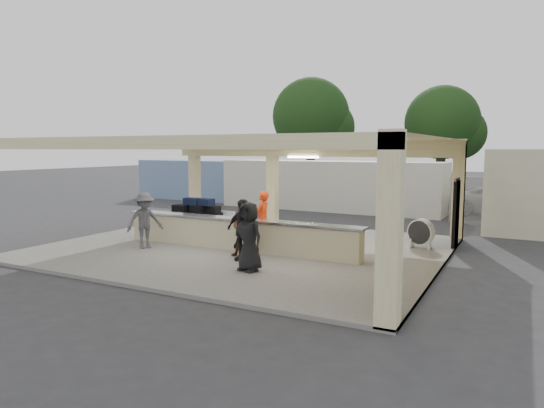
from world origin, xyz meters
The scene contains 16 objects.
ground centered at (0.00, 0.00, 0.00)m, with size 120.00×120.00×0.00m, color #2B2B2E.
pavilion centered at (0.21, 0.66, 1.35)m, with size 12.01×10.00×3.55m.
baggage_counter centered at (0.00, -0.50, 0.59)m, with size 8.20×0.58×0.98m.
luggage_cart centered at (-2.47, 0.73, 0.84)m, with size 2.46×1.64×1.38m.
drum_fan centered at (5.02, 2.41, 0.59)m, with size 0.87×0.51×0.92m.
baggage_handler centered at (0.41, 0.41, 0.98)m, with size 0.64×0.35×1.76m, color red.
passenger_a centered at (0.75, -1.28, 0.93)m, with size 0.81×0.36×1.67m, color brown.
passenger_b centered at (0.94, -1.73, 0.96)m, with size 1.01×0.37×1.73m, color black.
passenger_c centered at (-2.65, -1.69, 0.98)m, with size 1.14×0.40×1.76m, color #46454A.
passenger_d centered at (1.68, -2.63, 0.99)m, with size 0.87×0.35×1.77m, color black.
car_white_a centered at (6.83, 12.86, 0.69)m, with size 2.30×4.86×1.39m, color silver.
car_dark centered at (7.74, 15.45, 0.70)m, with size 1.48×4.19×1.40m, color black.
container_white centered at (-1.32, 10.86, 1.29)m, with size 11.87×2.37×2.57m, color silver.
container_blue centered at (-9.96, 12.00, 1.24)m, with size 9.52×2.28×2.47m, color slate.
tree_left centered at (-7.68, 24.16, 5.59)m, with size 6.60×6.30×9.00m.
tree_mid centered at (2.32, 26.16, 4.96)m, with size 6.00×5.60×8.00m.
Camera 1 is at (7.85, -13.13, 3.22)m, focal length 32.00 mm.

